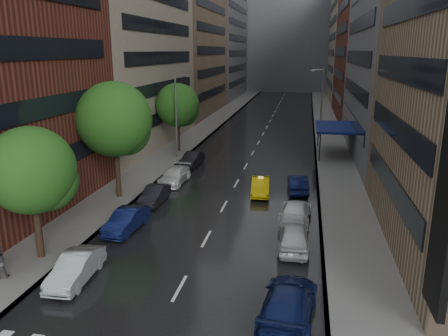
# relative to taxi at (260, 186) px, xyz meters

# --- Properties ---
(road) EXTENTS (14.00, 140.00, 0.01)m
(road) POSITION_rel_taxi_xyz_m (-2.41, 30.59, -0.67)
(road) COLOR black
(road) RESTS_ON ground
(sidewalk_left) EXTENTS (4.00, 140.00, 0.15)m
(sidewalk_left) POSITION_rel_taxi_xyz_m (-11.41, 30.59, -0.60)
(sidewalk_left) COLOR gray
(sidewalk_left) RESTS_ON ground
(sidewalk_right) EXTENTS (4.00, 140.00, 0.15)m
(sidewalk_right) POSITION_rel_taxi_xyz_m (6.59, 30.59, -0.60)
(sidewalk_right) COLOR gray
(sidewalk_right) RESTS_ON ground
(buildings_left) EXTENTS (8.00, 108.00, 38.00)m
(buildings_left) POSITION_rel_taxi_xyz_m (-17.41, 39.38, 15.31)
(buildings_left) COLOR maroon
(buildings_left) RESTS_ON ground
(buildings_right) EXTENTS (8.05, 109.10, 36.00)m
(buildings_right) POSITION_rel_taxi_xyz_m (12.59, 37.29, 14.36)
(buildings_right) COLOR #937A5B
(buildings_right) RESTS_ON ground
(building_far) EXTENTS (40.00, 14.00, 32.00)m
(building_far) POSITION_rel_taxi_xyz_m (-2.41, 98.59, 15.32)
(building_far) COLOR slate
(building_far) RESTS_ON ground
(tree_near) EXTENTS (4.76, 4.76, 7.59)m
(tree_near) POSITION_rel_taxi_xyz_m (-11.01, -13.75, 4.51)
(tree_near) COLOR #382619
(tree_near) RESTS_ON ground
(tree_mid) EXTENTS (5.79, 5.79, 9.22)m
(tree_mid) POSITION_rel_taxi_xyz_m (-11.01, -3.01, 5.64)
(tree_mid) COLOR #382619
(tree_mid) RESTS_ON ground
(tree_far) EXTENTS (4.96, 4.96, 7.91)m
(tree_far) POSITION_rel_taxi_xyz_m (-11.01, 13.81, 4.73)
(tree_far) COLOR #382619
(tree_far) RESTS_ON ground
(taxi) EXTENTS (1.75, 4.21, 1.35)m
(taxi) POSITION_rel_taxi_xyz_m (0.00, 0.00, 0.00)
(taxi) COLOR yellow
(taxi) RESTS_ON ground
(parked_cars_left) EXTENTS (2.13, 27.74, 1.43)m
(parked_cars_left) POSITION_rel_taxi_xyz_m (-7.81, -3.49, 0.02)
(parked_cars_left) COLOR #ACB3B6
(parked_cars_left) RESTS_ON ground
(parked_cars_right) EXTENTS (2.73, 23.24, 1.58)m
(parked_cars_right) POSITION_rel_taxi_xyz_m (2.99, -9.26, 0.08)
(parked_cars_right) COLOR #0F1A48
(parked_cars_right) RESTS_ON ground
(street_lamp_left) EXTENTS (1.74, 0.22, 9.00)m
(street_lamp_left) POSITION_rel_taxi_xyz_m (-10.13, 10.59, 4.21)
(street_lamp_left) COLOR gray
(street_lamp_left) RESTS_ON sidewalk_left
(street_lamp_right) EXTENTS (1.74, 0.22, 9.00)m
(street_lamp_right) POSITION_rel_taxi_xyz_m (5.31, 25.59, 4.21)
(street_lamp_right) COLOR gray
(street_lamp_right) RESTS_ON sidewalk_right
(awning) EXTENTS (4.00, 8.00, 3.12)m
(awning) POSITION_rel_taxi_xyz_m (6.57, 15.59, 2.46)
(awning) COLOR navy
(awning) RESTS_ON sidewalk_right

